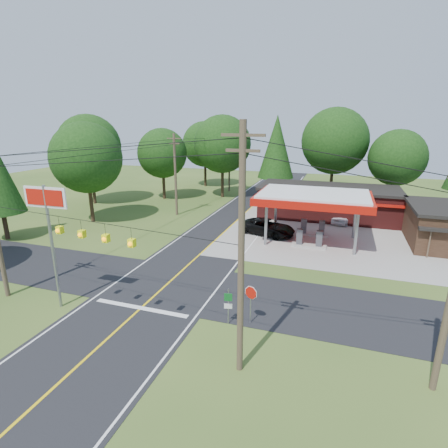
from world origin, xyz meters
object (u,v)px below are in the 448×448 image
(gas_canopy, at_px, (314,199))
(big_stop_sign, at_px, (48,217))
(sedan_car, at_px, (344,216))
(octagonal_stop_sign, at_px, (251,296))
(suv_car, at_px, (267,227))

(gas_canopy, bearing_deg, big_stop_sign, -127.86)
(gas_canopy, bearing_deg, sedan_car, 69.44)
(octagonal_stop_sign, bearing_deg, gas_canopy, 82.88)
(big_stop_sign, bearing_deg, octagonal_stop_sign, 9.44)
(sedan_car, relative_size, big_stop_sign, 0.58)
(gas_canopy, relative_size, suv_car, 1.83)
(suv_car, xyz_separation_m, octagonal_stop_sign, (2.50, -16.73, 0.98))
(suv_car, bearing_deg, sedan_car, -28.43)
(gas_canopy, height_order, big_stop_sign, big_stop_sign)
(gas_canopy, xyz_separation_m, suv_car, (-4.50, 0.72, -3.46))
(sedan_car, xyz_separation_m, big_stop_sign, (-17.00, -26.01, 5.18))
(octagonal_stop_sign, bearing_deg, big_stop_sign, -170.56)
(suv_car, bearing_deg, big_stop_sign, 170.52)
(big_stop_sign, bearing_deg, suv_car, 63.10)
(suv_car, relative_size, sedan_car, 1.28)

